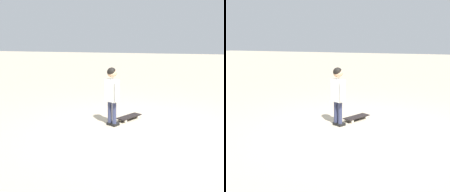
{
  "view_description": "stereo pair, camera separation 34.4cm",
  "coord_description": "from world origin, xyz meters",
  "views": [
    {
      "loc": [
        4.48,
        0.9,
        1.55
      ],
      "look_at": [
        -0.08,
        -0.46,
        0.55
      ],
      "focal_mm": 43.83,
      "sensor_mm": 36.0,
      "label": 1
    },
    {
      "loc": [
        4.37,
        1.22,
        1.55
      ],
      "look_at": [
        -0.08,
        -0.46,
        0.55
      ],
      "focal_mm": 43.83,
      "sensor_mm": 36.0,
      "label": 2
    }
  ],
  "objects": [
    {
      "name": "ground_plane",
      "position": [
        0.0,
        0.0,
        0.0
      ],
      "size": [
        50.0,
        50.0,
        0.0
      ],
      "primitive_type": "plane",
      "color": "tan"
    },
    {
      "name": "skateboard",
      "position": [
        -0.53,
        -0.24,
        0.06
      ],
      "size": [
        0.59,
        0.42,
        0.07
      ],
      "color": "black",
      "rests_on": "ground"
    },
    {
      "name": "child_person",
      "position": [
        -0.08,
        -0.45,
        0.66
      ],
      "size": [
        0.34,
        0.28,
        1.06
      ],
      "color": "#2D3351",
      "rests_on": "ground"
    }
  ]
}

